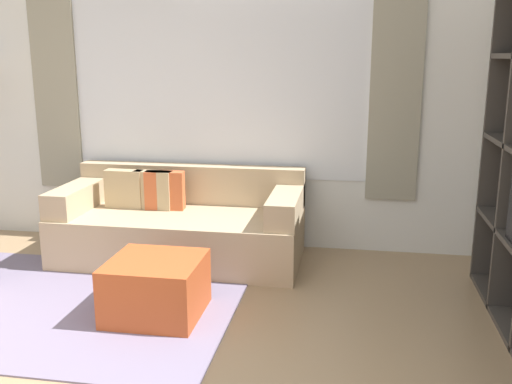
% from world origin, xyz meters
% --- Properties ---
extents(wall_back, '(6.31, 0.11, 2.70)m').
position_xyz_m(wall_back, '(0.00, 3.15, 1.36)').
color(wall_back, white).
rests_on(wall_back, ground_plane).
extents(area_rug, '(2.77, 1.86, 0.01)m').
position_xyz_m(area_rug, '(-0.92, 1.52, 0.01)').
color(area_rug, slate).
rests_on(area_rug, ground_plane).
extents(couch_main, '(2.09, 0.96, 0.78)m').
position_xyz_m(couch_main, '(-0.24, 2.63, 0.30)').
color(couch_main, tan).
rests_on(couch_main, ground_plane).
extents(ottoman, '(0.62, 0.60, 0.41)m').
position_xyz_m(ottoman, '(-0.06, 1.48, 0.20)').
color(ottoman, '#B74C23').
rests_on(ottoman, ground_plane).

